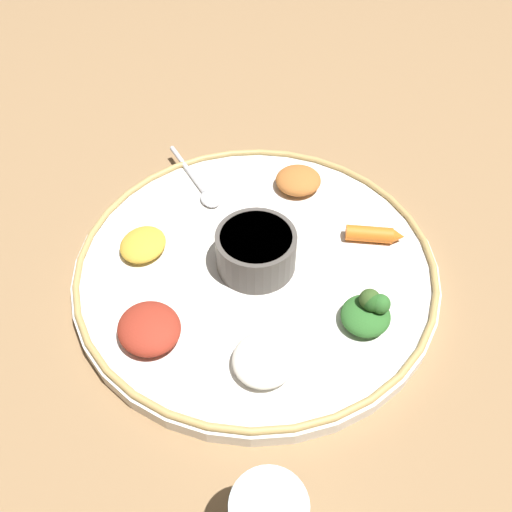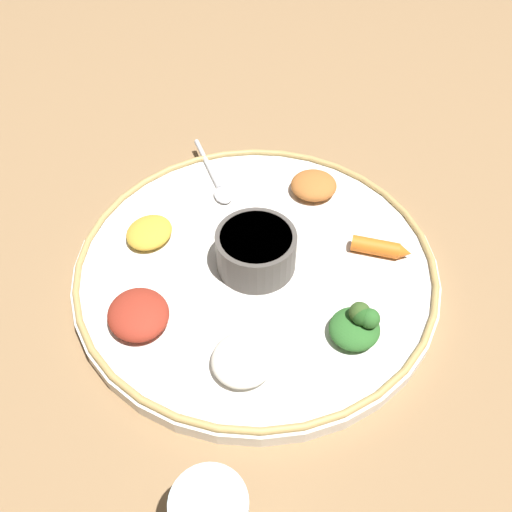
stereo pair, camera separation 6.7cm
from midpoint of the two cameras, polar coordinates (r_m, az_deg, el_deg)
The scene contains 11 objects.
ground_plane at distance 0.69m, azimuth -2.75°, elevation -2.00°, with size 2.40×2.40×0.00m, color olive.
platter at distance 0.68m, azimuth -2.78°, elevation -1.50°, with size 0.44×0.44×0.02m, color white.
platter_rim at distance 0.67m, azimuth -2.82°, elevation -0.83°, with size 0.43×0.43×0.01m, color tan.
center_bowl at distance 0.66m, azimuth -2.90°, elevation 0.51°, with size 0.10×0.10×0.05m.
spoon at distance 0.78m, azimuth -8.17°, elevation 6.94°, with size 0.03×0.14×0.01m.
greens_pile at distance 0.62m, azimuth 8.33°, elevation -5.77°, with size 0.07×0.07×0.04m.
carrot_near_spoon at distance 0.71m, azimuth 9.32°, elevation 2.03°, with size 0.07×0.06×0.02m.
mound_beet at distance 0.62m, azimuth -13.88°, elevation -7.36°, with size 0.07×0.07×0.03m, color maroon.
mound_rice_white at distance 0.59m, azimuth -2.49°, elevation -10.70°, with size 0.07×0.07×0.02m, color silver.
mound_lentil_yellow at distance 0.71m, azimuth -14.10°, elevation 1.00°, with size 0.06×0.05×0.02m, color gold.
mound_chickpea at distance 0.77m, azimuth 1.83°, elevation 7.59°, with size 0.06×0.06×0.02m, color #B2662D.
Camera 1 is at (-0.24, -0.37, 0.53)m, focal length 39.32 mm.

